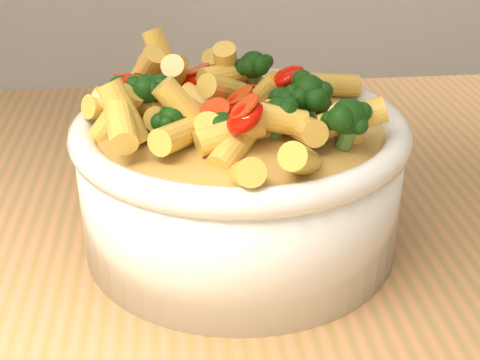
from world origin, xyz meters
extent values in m
cube|color=tan|center=(0.00, 0.00, 0.88)|extent=(1.20, 0.80, 0.04)
cylinder|color=white|center=(-0.10, 0.05, 0.94)|extent=(0.22, 0.22, 0.09)
ellipsoid|color=white|center=(-0.10, 0.05, 0.92)|extent=(0.20, 0.20, 0.03)
torus|color=white|center=(-0.10, 0.05, 0.99)|extent=(0.23, 0.23, 0.02)
ellipsoid|color=gold|center=(-0.10, 0.05, 0.99)|extent=(0.20, 0.20, 0.02)
camera|label=1|loc=(-0.14, -0.37, 1.16)|focal=50.00mm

